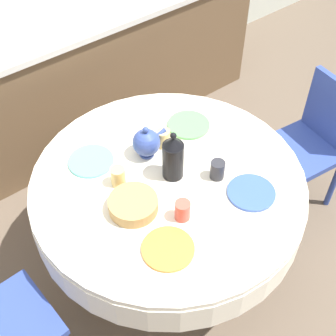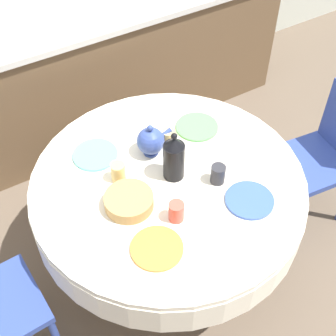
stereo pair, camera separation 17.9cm
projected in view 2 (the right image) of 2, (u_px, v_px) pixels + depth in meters
ground_plane at (168, 259)px, 2.81m from camera, size 12.00×12.00×0.00m
kitchen_counter at (68, 80)px, 3.25m from camera, size 3.24×0.64×0.94m
dining_table at (168, 195)px, 2.37m from camera, size 1.36×1.36×0.73m
chair_left at (326, 152)px, 2.74m from camera, size 0.44×0.44×0.87m
plate_near_left at (157, 248)px, 2.00m from camera, size 0.23×0.23×0.01m
cup_near_left at (176, 212)px, 2.08m from camera, size 0.07×0.07×0.10m
plate_near_right at (250, 200)px, 2.18m from camera, size 0.23×0.23×0.01m
cup_near_right at (218, 174)px, 2.23m from camera, size 0.07×0.07×0.10m
plate_far_left at (95, 155)px, 2.38m from camera, size 0.23×0.23×0.01m
cup_far_left at (118, 172)px, 2.24m from camera, size 0.07×0.07×0.10m
plate_far_right at (197, 127)px, 2.53m from camera, size 0.23×0.23×0.01m
cup_far_right at (169, 138)px, 2.40m from camera, size 0.07×0.07×0.10m
coffee_carafe at (174, 158)px, 2.21m from camera, size 0.10×0.10×0.28m
teapot at (151, 141)px, 2.34m from camera, size 0.20×0.14×0.18m
bread_basket at (129, 201)px, 2.14m from camera, size 0.23×0.23×0.06m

